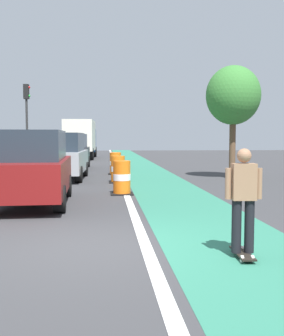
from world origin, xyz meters
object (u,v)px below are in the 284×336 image
(traffic_barrel_mid, at_px, (118,170))
(skateboarder_on_lane, at_px, (243,199))
(street_tree_sidewalk, at_px, (233,96))
(traffic_barrel_front, at_px, (122,178))
(parked_suv_second, at_px, (63,156))
(parked_suv_nearest, at_px, (33,167))
(parked_suv_third, at_px, (72,151))
(delivery_truck_down_block, at_px, (81,137))
(traffic_barrel_back, at_px, (115,164))
(traffic_light_corner, at_px, (27,110))

(traffic_barrel_mid, bearing_deg, skateboarder_on_lane, -81.61)
(skateboarder_on_lane, relative_size, street_tree_sidewalk, 0.34)
(traffic_barrel_front, bearing_deg, street_tree_sidewalk, 42.52)
(skateboarder_on_lane, bearing_deg, parked_suv_second, 107.77)
(parked_suv_nearest, relative_size, parked_suv_second, 1.00)
(skateboarder_on_lane, xyz_separation_m, traffic_barrel_mid, (-1.59, 10.77, -0.38))
(parked_suv_third, xyz_separation_m, traffic_barrel_mid, (2.45, -7.66, -0.50))
(skateboarder_on_lane, xyz_separation_m, parked_suv_third, (-4.04, 18.44, 0.12))
(street_tree_sidewalk, bearing_deg, traffic_barrel_mid, -166.77)
(skateboarder_on_lane, height_order, traffic_barrel_front, skateboarder_on_lane)
(parked_suv_second, distance_m, traffic_barrel_mid, 2.87)
(delivery_truck_down_block, bearing_deg, traffic_barrel_mid, -82.34)
(traffic_barrel_back, distance_m, street_tree_sidewalk, 6.56)
(parked_suv_nearest, distance_m, parked_suv_second, 6.83)
(parked_suv_nearest, bearing_deg, traffic_barrel_front, 35.35)
(traffic_barrel_back, bearing_deg, parked_suv_third, 122.32)
(traffic_barrel_front, xyz_separation_m, traffic_barrel_back, (-0.02, 7.29, 0.00))
(traffic_barrel_mid, relative_size, traffic_light_corner, 0.21)
(skateboarder_on_lane, height_order, street_tree_sidewalk, street_tree_sidewalk)
(traffic_barrel_back, height_order, street_tree_sidewalk, street_tree_sidewalk)
(delivery_truck_down_block, relative_size, traffic_light_corner, 1.50)
(traffic_light_corner, bearing_deg, parked_suv_nearest, -79.18)
(skateboarder_on_lane, relative_size, parked_suv_third, 0.37)
(parked_suv_nearest, relative_size, parked_suv_third, 1.01)
(parked_suv_nearest, distance_m, traffic_light_corner, 15.28)
(parked_suv_nearest, xyz_separation_m, traffic_barrel_mid, (2.50, 5.27, -0.50))
(traffic_barrel_front, xyz_separation_m, traffic_barrel_mid, (-0.02, 3.49, 0.00))
(traffic_barrel_front, relative_size, traffic_light_corner, 0.21)
(parked_suv_nearest, height_order, street_tree_sidewalk, street_tree_sidewalk)
(parked_suv_second, relative_size, traffic_light_corner, 0.91)
(skateboarder_on_lane, height_order, traffic_barrel_back, skateboarder_on_lane)
(traffic_barrel_back, bearing_deg, delivery_truck_down_block, 99.52)
(traffic_barrel_back, distance_m, delivery_truck_down_block, 15.52)
(traffic_light_corner, xyz_separation_m, street_tree_sidewalk, (10.47, -8.33, 0.17))
(delivery_truck_down_block, height_order, traffic_light_corner, traffic_light_corner)
(parked_suv_third, bearing_deg, traffic_light_corner, 146.93)
(parked_suv_nearest, relative_size, traffic_barrel_back, 4.27)
(traffic_barrel_mid, height_order, traffic_barrel_back, same)
(traffic_barrel_back, xyz_separation_m, street_tree_sidewalk, (5.14, -2.59, 3.14))
(street_tree_sidewalk, bearing_deg, traffic_light_corner, 141.48)
(parked_suv_third, distance_m, delivery_truck_down_block, 11.42)
(parked_suv_third, relative_size, traffic_barrel_mid, 4.24)
(parked_suv_third, height_order, traffic_barrel_mid, parked_suv_third)
(traffic_barrel_front, height_order, street_tree_sidewalk, street_tree_sidewalk)
(traffic_barrel_mid, xyz_separation_m, traffic_barrel_back, (-0.00, 3.80, 0.00))
(parked_suv_second, distance_m, delivery_truck_down_block, 17.52)
(traffic_barrel_back, bearing_deg, parked_suv_second, -136.39)
(traffic_barrel_back, bearing_deg, traffic_light_corner, 132.87)
(traffic_light_corner, bearing_deg, traffic_barrel_back, -47.13)
(parked_suv_second, relative_size, parked_suv_third, 1.01)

